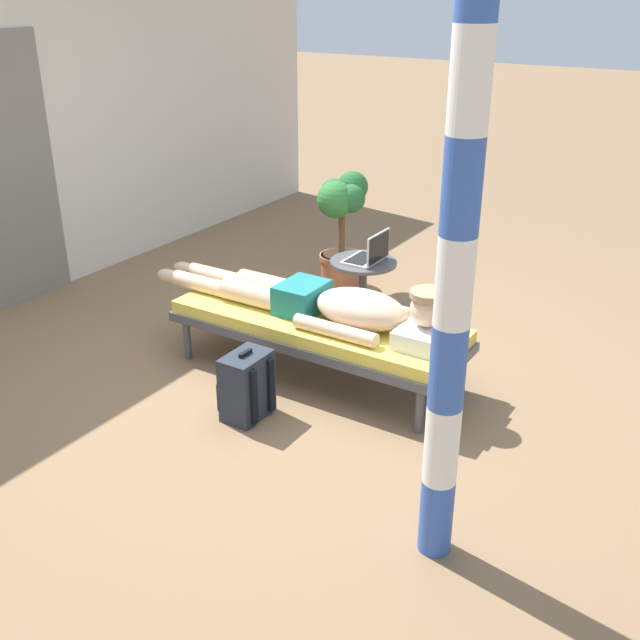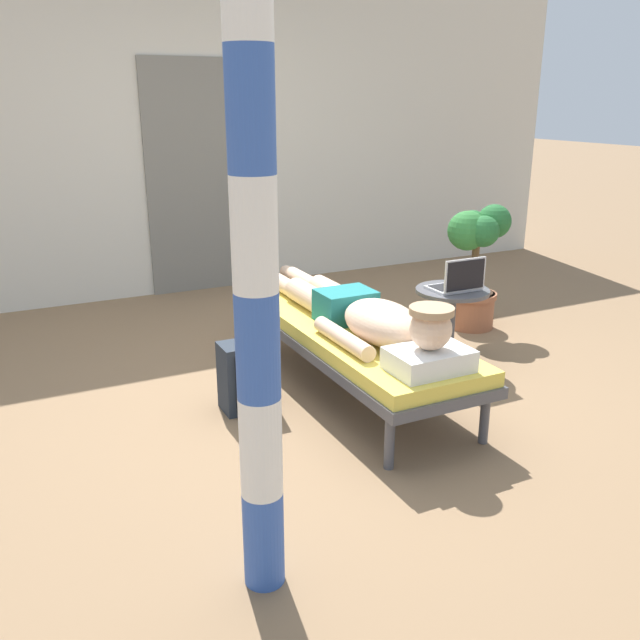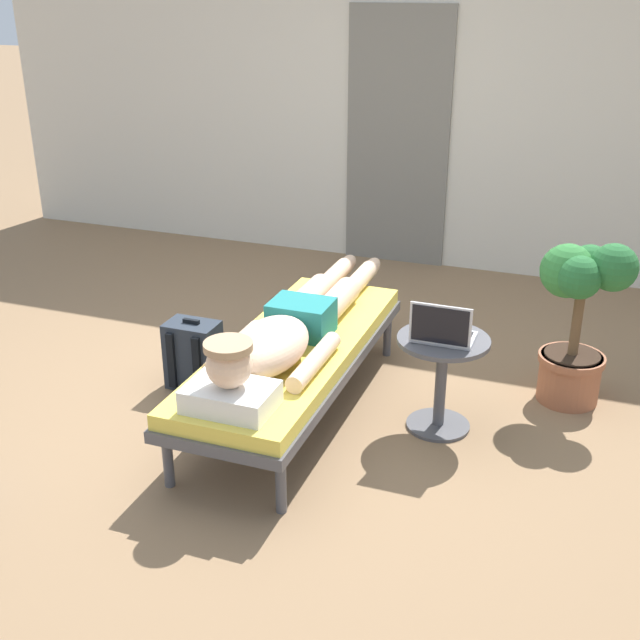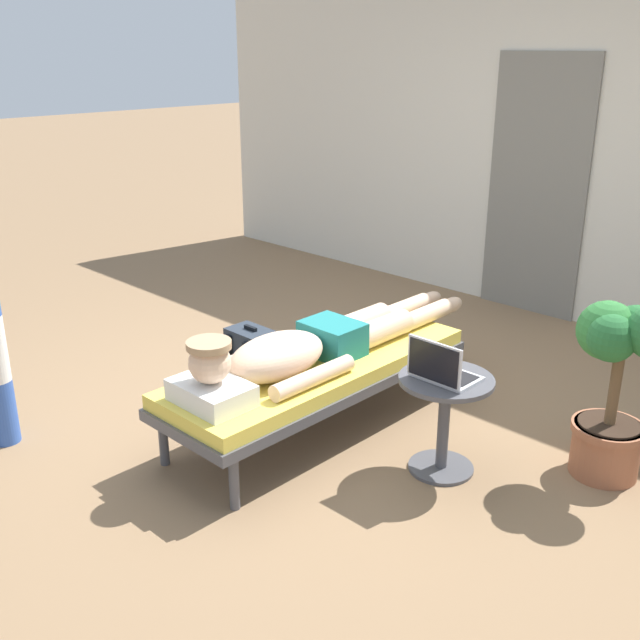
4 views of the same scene
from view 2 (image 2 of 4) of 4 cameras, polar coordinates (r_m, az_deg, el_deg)
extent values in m
plane|color=#846647|center=(4.16, 0.35, -5.99)|extent=(40.00, 40.00, 0.00)
cube|color=beige|center=(6.37, -9.60, 14.80)|extent=(7.60, 0.20, 2.70)
cube|color=slate|center=(6.24, -10.67, 11.63)|extent=(0.84, 0.03, 2.04)
cylinder|color=#4C4C51|center=(4.73, -5.28, -1.22)|extent=(0.05, 0.05, 0.28)
cylinder|color=#4C4C51|center=(4.95, 0.94, -0.23)|extent=(0.05, 0.05, 0.28)
cylinder|color=#4C4C51|center=(3.31, 5.88, -10.21)|extent=(0.05, 0.05, 0.28)
cylinder|color=#4C4C51|center=(3.62, 13.71, -8.03)|extent=(0.05, 0.05, 0.28)
cube|color=#4C4C51|center=(4.05, 2.94, -2.00)|extent=(0.68, 1.93, 0.06)
cube|color=#E5CC4C|center=(4.02, 2.95, -1.07)|extent=(0.65, 1.89, 0.08)
cube|color=white|center=(3.40, 9.18, -3.31)|extent=(0.40, 0.28, 0.11)
sphere|color=beige|center=(3.34, 9.32, -0.76)|extent=(0.21, 0.21, 0.21)
cylinder|color=tan|center=(3.31, 9.40, 0.79)|extent=(0.22, 0.22, 0.03)
ellipsoid|color=beige|center=(3.72, 5.33, -0.24)|extent=(0.35, 0.60, 0.23)
cylinder|color=beige|center=(3.68, 1.97, -1.54)|extent=(0.09, 0.55, 0.09)
cylinder|color=beige|center=(3.90, 7.67, -0.55)|extent=(0.09, 0.55, 0.09)
cube|color=#1E7272|center=(4.08, 2.17, 1.22)|extent=(0.33, 0.26, 0.19)
cylinder|color=beige|center=(4.34, -0.97, 2.00)|extent=(0.15, 0.42, 0.15)
cylinder|color=beige|center=(4.72, -3.21, 3.08)|extent=(0.11, 0.44, 0.11)
ellipsoid|color=beige|center=(4.98, -4.54, 3.80)|extent=(0.09, 0.20, 0.10)
cylinder|color=beige|center=(4.41, 1.03, 2.28)|extent=(0.15, 0.42, 0.15)
cylinder|color=beige|center=(4.79, -1.34, 3.32)|extent=(0.11, 0.44, 0.11)
ellipsoid|color=beige|center=(5.05, -2.74, 4.02)|extent=(0.09, 0.20, 0.10)
cylinder|color=#4C4C51|center=(4.65, 10.74, -3.53)|extent=(0.34, 0.34, 0.02)
cylinder|color=#4C4C51|center=(4.56, 10.92, -0.62)|extent=(0.06, 0.06, 0.48)
cylinder|color=#4C4C51|center=(4.49, 11.11, 2.43)|extent=(0.48, 0.48, 0.02)
cube|color=silver|center=(4.49, 11.13, 2.68)|extent=(0.31, 0.22, 0.02)
cube|color=black|center=(4.49, 11.06, 2.83)|extent=(0.27, 0.15, 0.00)
cube|color=silver|center=(4.37, 12.13, 3.73)|extent=(0.31, 0.01, 0.21)
cube|color=black|center=(4.36, 12.20, 3.70)|extent=(0.29, 0.00, 0.19)
cube|color=#262D38|center=(3.89, -6.16, -4.69)|extent=(0.30, 0.20, 0.40)
cube|color=#262D38|center=(4.02, -6.72, -5.00)|extent=(0.22, 0.04, 0.18)
cube|color=black|center=(3.77, -6.73, -5.50)|extent=(0.04, 0.02, 0.34)
cube|color=black|center=(3.82, -4.40, -5.07)|extent=(0.04, 0.02, 0.34)
cube|color=black|center=(3.81, -6.26, -1.75)|extent=(0.10, 0.02, 0.02)
cylinder|color=#9E5B3D|center=(5.38, 12.65, 0.85)|extent=(0.34, 0.34, 0.28)
cylinder|color=#9E5B3D|center=(5.35, 12.74, 2.08)|extent=(0.37, 0.37, 0.04)
cylinder|color=#332319|center=(5.34, 12.76, 2.34)|extent=(0.31, 0.31, 0.01)
cylinder|color=brown|center=(5.29, 12.92, 4.59)|extent=(0.06, 0.06, 0.44)
sphere|color=#23602D|center=(5.31, 14.47, 8.06)|extent=(0.26, 0.26, 0.26)
sphere|color=#23602D|center=(5.31, 12.72, 7.83)|extent=(0.22, 0.22, 0.22)
sphere|color=#2D7233|center=(5.19, 12.31, 7.37)|extent=(0.30, 0.30, 0.30)
sphere|color=#23602D|center=(5.15, 13.63, 7.27)|extent=(0.23, 0.23, 0.23)
cylinder|color=#3359B2|center=(2.60, -4.78, -17.77)|extent=(0.15, 0.15, 0.37)
cylinder|color=white|center=(2.40, -5.01, -10.56)|extent=(0.15, 0.15, 0.37)
cylinder|color=#3359B2|center=(2.24, -5.28, -2.20)|extent=(0.15, 0.15, 0.37)
cylinder|color=white|center=(2.14, -5.57, 7.17)|extent=(0.15, 0.15, 0.37)
cylinder|color=#3359B2|center=(2.10, -5.89, 17.18)|extent=(0.15, 0.15, 0.37)
camera|label=1|loc=(2.16, -94.33, 17.14)|focal=42.38mm
camera|label=3|loc=(3.40, 71.74, 15.00)|focal=44.56mm
camera|label=4|loc=(4.60, 59.28, 14.36)|focal=41.71mm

